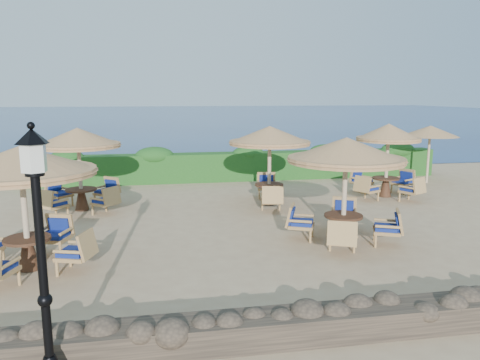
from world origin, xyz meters
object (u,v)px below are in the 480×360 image
at_px(cafe_set_1, 345,170).
at_px(cafe_set_3, 270,146).
at_px(lamp_post, 43,273).
at_px(cafe_set_2, 79,155).
at_px(cafe_set_0, 22,183).
at_px(cafe_set_4, 387,151).
at_px(extra_parasol, 430,131).

relative_size(cafe_set_1, cafe_set_3, 1.01).
xyz_separation_m(lamp_post, cafe_set_1, (5.98, 5.02, 0.30)).
xyz_separation_m(cafe_set_2, cafe_set_3, (6.12, -0.27, 0.22)).
distance_m(cafe_set_0, cafe_set_2, 5.21).
bearing_deg(cafe_set_4, cafe_set_3, -174.32).
bearing_deg(lamp_post, cafe_set_0, 107.05).
distance_m(cafe_set_1, cafe_set_3, 4.39).
height_order(cafe_set_0, cafe_set_3, same).
height_order(extra_parasol, cafe_set_2, cafe_set_2).
height_order(cafe_set_1, cafe_set_2, same).
height_order(cafe_set_1, cafe_set_4, same).
bearing_deg(cafe_set_4, cafe_set_0, -153.80).
xyz_separation_m(cafe_set_0, cafe_set_1, (7.33, 0.63, -0.03)).
bearing_deg(lamp_post, cafe_set_3, 61.30).
relative_size(cafe_set_2, cafe_set_3, 0.92).
distance_m(extra_parasol, cafe_set_4, 3.80).
xyz_separation_m(cafe_set_1, cafe_set_2, (-7.00, 4.57, -0.07)).
height_order(extra_parasol, cafe_set_0, cafe_set_0).
xyz_separation_m(cafe_set_2, cafe_set_4, (10.59, 0.17, -0.12)).
distance_m(cafe_set_1, cafe_set_4, 5.95).
xyz_separation_m(cafe_set_0, cafe_set_2, (0.33, 5.20, -0.10)).
height_order(cafe_set_0, cafe_set_2, same).
relative_size(cafe_set_1, cafe_set_2, 1.10).
bearing_deg(cafe_set_2, lamp_post, -83.93).
bearing_deg(cafe_set_0, extra_parasol, 28.61).
bearing_deg(cafe_set_3, cafe_set_4, 5.68).
height_order(extra_parasol, cafe_set_1, cafe_set_1).
height_order(cafe_set_2, cafe_set_3, same).
xyz_separation_m(extra_parasol, cafe_set_1, (-6.62, -6.98, -0.32)).
bearing_deg(cafe_set_4, cafe_set_2, -179.07).
relative_size(cafe_set_3, cafe_set_4, 1.02).
distance_m(cafe_set_1, cafe_set_2, 8.36).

